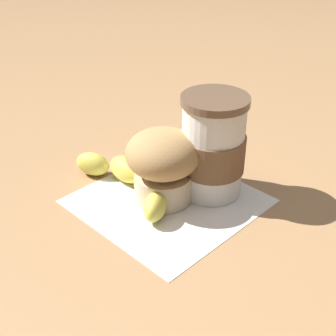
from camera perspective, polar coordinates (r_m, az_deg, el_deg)
ground_plane at (r=0.65m, az=0.00°, el=-4.06°), size 3.00×3.00×0.00m
paper_napkin at (r=0.65m, az=0.00°, el=-4.01°), size 0.24×0.24×0.00m
coffee_cup at (r=0.64m, az=5.47°, el=2.51°), size 0.09×0.09×0.14m
muffin at (r=0.63m, az=-0.48°, el=0.73°), size 0.10×0.10×0.10m
banana at (r=0.66m, az=-4.65°, el=-1.45°), size 0.09×0.20×0.04m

